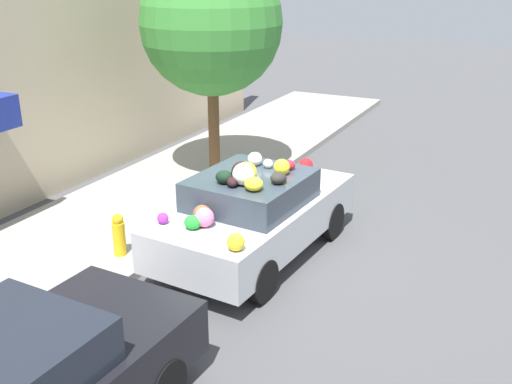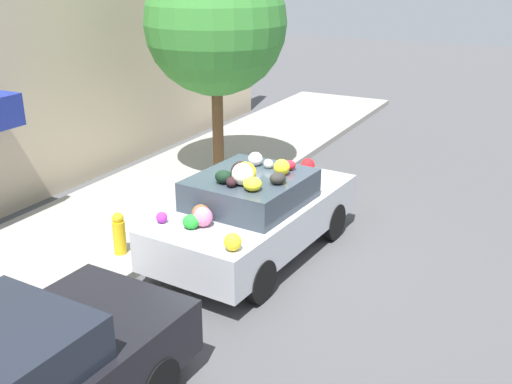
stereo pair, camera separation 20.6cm
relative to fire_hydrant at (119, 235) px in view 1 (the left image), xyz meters
name	(u,v)px [view 1 (the left image)]	position (x,y,z in m)	size (l,w,h in m)	color
ground_plane	(249,252)	(1.24, -1.66, -0.49)	(60.00, 60.00, 0.00)	#4C4C4F
sidewalk_curb	(119,219)	(1.24, 1.04, -0.42)	(24.00, 3.20, 0.15)	#9E998E
building_facade	(7,85)	(1.08, 3.25, 1.91)	(18.00, 1.20, 4.84)	#C6B293
street_tree	(211,24)	(4.12, 0.65, 2.85)	(2.93, 2.93, 4.67)	brown
fire_hydrant	(119,235)	(0.00, 0.00, 0.00)	(0.20, 0.20, 0.70)	gold
art_car	(255,212)	(1.20, -1.80, 0.28)	(4.04, 2.05, 1.75)	#B7BABF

